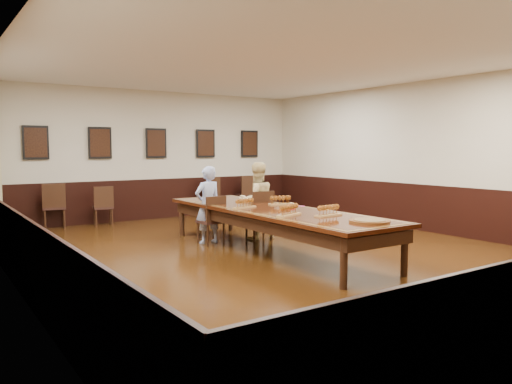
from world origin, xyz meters
TOP-DOWN VIEW (x-y plane):
  - floor at (0.00, 0.00)m, footprint 8.00×10.00m
  - ceiling at (0.00, 0.00)m, footprint 8.00×10.00m
  - wall_back at (0.00, 5.01)m, footprint 8.00×0.02m
  - wall_left at (-4.01, 0.00)m, footprint 0.02×10.00m
  - wall_right at (4.01, 0.00)m, footprint 0.02×10.00m
  - chair_man at (-0.51, 1.25)m, footprint 0.45×0.49m
  - chair_woman at (0.48, 1.10)m, footprint 0.53×0.56m
  - spare_chair_a at (-2.51, 4.73)m, footprint 0.57×0.60m
  - spare_chair_b at (-1.49, 4.55)m, footprint 0.51×0.54m
  - spare_chair_c at (1.34, 4.74)m, footprint 0.55×0.59m
  - spare_chair_d at (2.52, 4.68)m, footprint 0.57×0.60m
  - person_man at (-0.51, 1.35)m, footprint 0.55×0.38m
  - person_woman at (0.49, 1.20)m, footprint 0.84×0.70m
  - pink_phone at (0.60, -0.02)m, footprint 0.13×0.14m
  - wainscoting at (0.00, 0.00)m, footprint 8.00×10.00m
  - conference_table at (0.00, 0.00)m, footprint 1.40×5.00m
  - posters at (0.00, 4.94)m, footprint 6.14×0.04m
  - flight_a at (-0.34, 0.35)m, footprint 0.46×0.23m
  - flight_b at (0.47, 0.38)m, footprint 0.48×0.26m
  - flight_c at (-0.32, -0.87)m, footprint 0.51×0.32m
  - flight_d at (0.15, -1.23)m, footprint 0.48×0.19m
  - red_plate_grp at (0.23, -0.16)m, footprint 0.22×0.22m
  - carved_platter at (0.17, -2.04)m, footprint 0.68×0.68m

SIDE VIEW (x-z plane):
  - floor at x=0.00m, z-range -0.02..0.00m
  - chair_man at x=-0.51m, z-range 0.00..0.91m
  - spare_chair_b at x=-1.49m, z-range 0.00..0.92m
  - chair_woman at x=0.48m, z-range 0.00..0.96m
  - wainscoting at x=0.00m, z-range 0.00..1.00m
  - spare_chair_a at x=-2.51m, z-range 0.00..1.01m
  - spare_chair_c at x=1.34m, z-range 0.00..1.01m
  - spare_chair_d at x=2.52m, z-range 0.00..1.03m
  - conference_table at x=0.00m, z-range 0.23..0.99m
  - person_man at x=-0.51m, z-range 0.00..1.45m
  - person_woman at x=0.49m, z-range 0.00..1.50m
  - pink_phone at x=0.60m, z-range 0.75..0.76m
  - red_plate_grp at x=0.23m, z-range 0.75..0.78m
  - carved_platter at x=0.17m, z-range 0.75..0.79m
  - flight_a at x=-0.34m, z-range 0.74..0.91m
  - flight_b at x=0.47m, z-range 0.74..0.92m
  - flight_d at x=0.15m, z-range 0.74..0.92m
  - flight_c at x=-0.32m, z-range 0.74..0.93m
  - wall_back at x=0.00m, z-range 0.00..3.20m
  - wall_left at x=-4.01m, z-range 0.00..3.20m
  - wall_right at x=4.01m, z-range 0.00..3.20m
  - posters at x=0.00m, z-range 1.53..2.27m
  - ceiling at x=0.00m, z-range 3.20..3.22m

